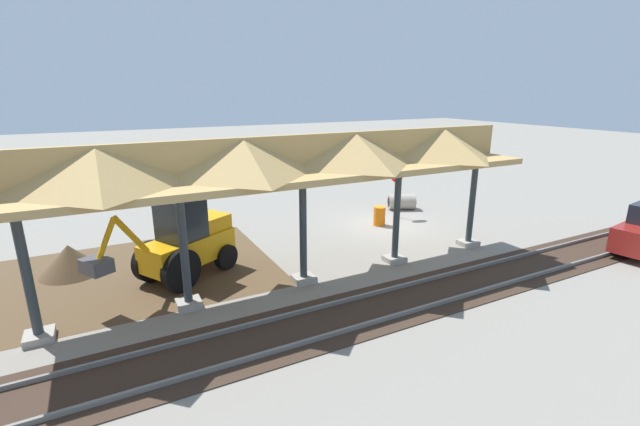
{
  "coord_description": "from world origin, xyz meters",
  "views": [
    {
      "loc": [
        11.82,
        15.8,
        6.21
      ],
      "look_at": [
        4.44,
        1.66,
        1.6
      ],
      "focal_mm": 24.0,
      "sensor_mm": 36.0,
      "label": 1
    }
  ],
  "objects_px": {
    "backhoe": "(185,242)",
    "traffic_barrel": "(379,216)",
    "concrete_pipe": "(402,202)",
    "stop_sign": "(397,181)"
  },
  "relations": [
    {
      "from": "backhoe",
      "to": "traffic_barrel",
      "type": "distance_m",
      "value": 9.46
    },
    {
      "from": "backhoe",
      "to": "concrete_pipe",
      "type": "relative_size",
      "value": 3.07
    },
    {
      "from": "traffic_barrel",
      "to": "backhoe",
      "type": "bearing_deg",
      "value": 10.8
    },
    {
      "from": "backhoe",
      "to": "stop_sign",
      "type": "bearing_deg",
      "value": -166.93
    },
    {
      "from": "backhoe",
      "to": "traffic_barrel",
      "type": "bearing_deg",
      "value": -169.2
    },
    {
      "from": "stop_sign",
      "to": "traffic_barrel",
      "type": "xyz_separation_m",
      "value": [
        1.51,
        0.73,
        -1.4
      ]
    },
    {
      "from": "traffic_barrel",
      "to": "concrete_pipe",
      "type": "bearing_deg",
      "value": -146.75
    },
    {
      "from": "backhoe",
      "to": "concrete_pipe",
      "type": "bearing_deg",
      "value": -163.54
    },
    {
      "from": "concrete_pipe",
      "to": "traffic_barrel",
      "type": "relative_size",
      "value": 1.8
    },
    {
      "from": "stop_sign",
      "to": "traffic_barrel",
      "type": "distance_m",
      "value": 2.18
    }
  ]
}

